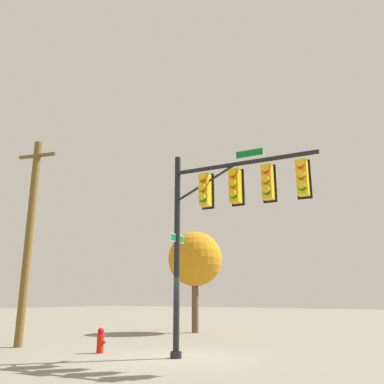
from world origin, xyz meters
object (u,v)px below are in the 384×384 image
signal_pole_assembly (231,201)px  fire_hydrant (101,340)px  utility_pole (29,236)px  tree_near (195,259)px

signal_pole_assembly → fire_hydrant: (-4.84, -0.67, -4.44)m
utility_pole → tree_near: utility_pole is taller
utility_pole → tree_near: bearing=77.3°
signal_pole_assembly → utility_pole: utility_pole is taller
signal_pole_assembly → fire_hydrant: bearing=-172.1°
fire_hydrant → tree_near: 9.60m
signal_pole_assembly → utility_pole: bearing=-172.3°
signal_pole_assembly → utility_pole: (-8.73, -1.19, -0.56)m
fire_hydrant → tree_near: bearing=101.6°
utility_pole → fire_hydrant: 5.51m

